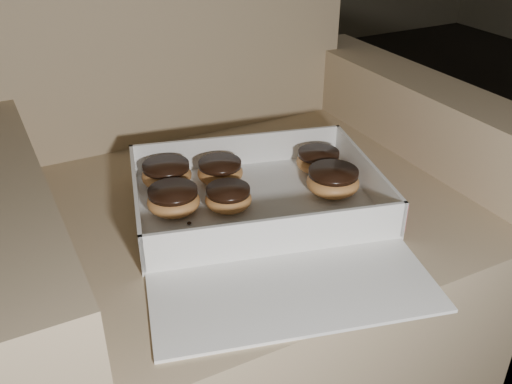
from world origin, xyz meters
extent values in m
cube|color=#9E8464|center=(-0.53, 0.27, 0.21)|extent=(0.71, 0.71, 0.41)
cube|color=#9E8464|center=(-0.53, 0.59, 0.67)|extent=(0.71, 0.14, 0.51)
cube|color=#9E8464|center=(-0.91, 0.27, 0.27)|extent=(0.12, 0.71, 0.55)
cube|color=#9E8464|center=(-0.14, 0.27, 0.27)|extent=(0.12, 0.71, 0.55)
cube|color=white|center=(-0.54, 0.21, 0.42)|extent=(0.45, 0.38, 0.01)
cube|color=white|center=(-0.50, 0.35, 0.45)|extent=(0.38, 0.10, 0.06)
cube|color=white|center=(-0.57, 0.07, 0.45)|extent=(0.38, 0.10, 0.06)
cube|color=white|center=(-0.72, 0.26, 0.45)|extent=(0.08, 0.28, 0.06)
cube|color=white|center=(-0.35, 0.16, 0.45)|extent=(0.08, 0.28, 0.06)
cube|color=#C44E5A|center=(-0.35, 0.16, 0.45)|extent=(0.07, 0.28, 0.05)
cube|color=white|center=(-0.59, -0.01, 0.41)|extent=(0.41, 0.25, 0.01)
ellipsoid|color=#DA8F4C|center=(-0.67, 0.24, 0.44)|extent=(0.08, 0.08, 0.04)
cylinder|color=black|center=(-0.67, 0.24, 0.46)|extent=(0.08, 0.08, 0.01)
ellipsoid|color=#DA8F4C|center=(-0.65, 0.33, 0.44)|extent=(0.09, 0.09, 0.04)
cylinder|color=black|center=(-0.65, 0.33, 0.46)|extent=(0.08, 0.08, 0.01)
ellipsoid|color=#DA8F4C|center=(-0.39, 0.26, 0.44)|extent=(0.08, 0.08, 0.04)
cylinder|color=black|center=(-0.39, 0.26, 0.45)|extent=(0.07, 0.07, 0.01)
ellipsoid|color=#DA8F4C|center=(-0.41, 0.18, 0.44)|extent=(0.09, 0.09, 0.04)
cylinder|color=black|center=(-0.41, 0.18, 0.46)|extent=(0.08, 0.08, 0.01)
ellipsoid|color=#DA8F4C|center=(-0.56, 0.30, 0.44)|extent=(0.08, 0.08, 0.04)
cylinder|color=black|center=(-0.56, 0.30, 0.46)|extent=(0.07, 0.07, 0.01)
ellipsoid|color=#DA8F4C|center=(-0.58, 0.21, 0.44)|extent=(0.08, 0.08, 0.04)
cylinder|color=black|center=(-0.58, 0.21, 0.45)|extent=(0.07, 0.07, 0.01)
ellipsoid|color=black|center=(-0.57, 0.11, 0.42)|extent=(0.01, 0.01, 0.00)
ellipsoid|color=black|center=(-0.60, 0.13, 0.42)|extent=(0.01, 0.01, 0.00)
ellipsoid|color=black|center=(-0.52, 0.14, 0.42)|extent=(0.01, 0.01, 0.00)
ellipsoid|color=black|center=(-0.66, 0.20, 0.42)|extent=(0.01, 0.01, 0.00)
ellipsoid|color=black|center=(-0.55, 0.12, 0.42)|extent=(0.01, 0.01, 0.00)
camera|label=1|loc=(-0.90, -0.50, 0.90)|focal=40.00mm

